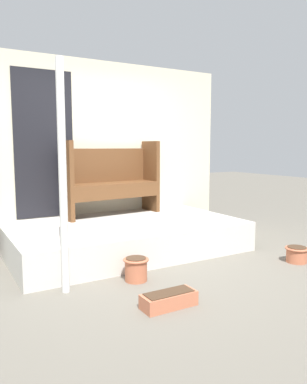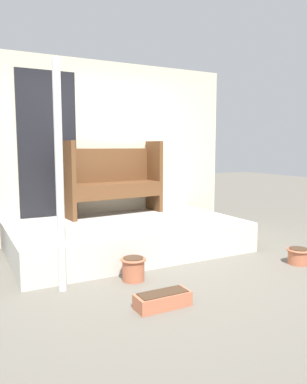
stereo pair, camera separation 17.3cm
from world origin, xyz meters
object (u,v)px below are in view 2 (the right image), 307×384
object	(u,v)px
bench	(113,177)
flower_pot_middle	(298,255)
support_post	(59,178)
planter_box_rect	(163,300)
flower_pot_left	(133,268)

from	to	relation	value
bench	flower_pot_middle	world-z (taller)	bench
support_post	bench	xyz separation A→B (m)	(1.17, 1.60, -0.15)
bench	planter_box_rect	distance (m)	2.57
support_post	bench	bearing A→B (deg)	53.85
support_post	planter_box_rect	world-z (taller)	support_post
support_post	flower_pot_left	xyz separation A→B (m)	(0.71, -0.07, -0.94)
flower_pot_middle	flower_pot_left	bearing A→B (deg)	168.10
support_post	flower_pot_left	distance (m)	1.18
bench	flower_pot_left	bearing A→B (deg)	-110.39
bench	flower_pot_middle	bearing A→B (deg)	-59.65
flower_pot_left	planter_box_rect	bearing A→B (deg)	-94.05
bench	flower_pot_left	size ratio (longest dim) A/B	5.50
bench	flower_pot_middle	size ratio (longest dim) A/B	5.30
support_post	bench	size ratio (longest dim) A/B	1.48
planter_box_rect	bench	bearing A→B (deg)	77.91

